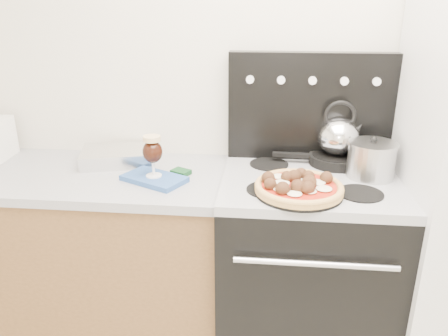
# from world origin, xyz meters

# --- Properties ---
(room_shell) EXTENTS (3.52, 3.01, 2.52)m
(room_shell) POSITION_xyz_m (0.00, 0.29, 1.25)
(room_shell) COLOR beige
(room_shell) RESTS_ON ground
(base_cabinet) EXTENTS (1.45, 0.60, 0.86)m
(base_cabinet) POSITION_xyz_m (-1.02, 1.20, 0.43)
(base_cabinet) COLOR brown
(base_cabinet) RESTS_ON ground
(countertop) EXTENTS (1.48, 0.63, 0.04)m
(countertop) POSITION_xyz_m (-1.02, 1.20, 0.88)
(countertop) COLOR #A2A2A9
(countertop) RESTS_ON base_cabinet
(stove_body) EXTENTS (0.76, 0.65, 0.88)m
(stove_body) POSITION_xyz_m (0.08, 1.18, 0.44)
(stove_body) COLOR black
(stove_body) RESTS_ON ground
(cooktop) EXTENTS (0.76, 0.65, 0.04)m
(cooktop) POSITION_xyz_m (0.08, 1.18, 0.90)
(cooktop) COLOR #ADADB2
(cooktop) RESTS_ON stove_body
(backguard) EXTENTS (0.76, 0.08, 0.50)m
(backguard) POSITION_xyz_m (0.08, 1.45, 1.17)
(backguard) COLOR black
(backguard) RESTS_ON cooktop
(foil_sheet) EXTENTS (0.39, 0.32, 0.07)m
(foil_sheet) POSITION_xyz_m (-0.83, 1.34, 0.93)
(foil_sheet) COLOR white
(foil_sheet) RESTS_ON countertop
(oven_mitt) EXTENTS (0.31, 0.26, 0.02)m
(oven_mitt) POSITION_xyz_m (-0.60, 1.12, 0.91)
(oven_mitt) COLOR #2E579E
(oven_mitt) RESTS_ON countertop
(beer_glass) EXTENTS (0.09, 0.09, 0.19)m
(beer_glass) POSITION_xyz_m (-0.60, 1.12, 1.02)
(beer_glass) COLOR black
(beer_glass) RESTS_ON oven_mitt
(pizza_pan) EXTENTS (0.43, 0.43, 0.01)m
(pizza_pan) POSITION_xyz_m (0.02, 1.00, 0.93)
(pizza_pan) COLOR black
(pizza_pan) RESTS_ON cooktop
(pizza) EXTENTS (0.41, 0.41, 0.05)m
(pizza) POSITION_xyz_m (0.02, 1.00, 0.96)
(pizza) COLOR #EBB278
(pizza) RESTS_ON pizza_pan
(skillet) EXTENTS (0.26, 0.26, 0.04)m
(skillet) POSITION_xyz_m (0.21, 1.37, 0.94)
(skillet) COLOR black
(skillet) RESTS_ON cooktop
(tea_kettle) EXTENTS (0.23, 0.23, 0.21)m
(tea_kettle) POSITION_xyz_m (0.21, 1.37, 1.07)
(tea_kettle) COLOR white
(tea_kettle) RESTS_ON skillet
(stock_pot) EXTENTS (0.25, 0.25, 0.14)m
(stock_pot) POSITION_xyz_m (0.33, 1.22, 0.99)
(stock_pot) COLOR #B5B5B5
(stock_pot) RESTS_ON cooktop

